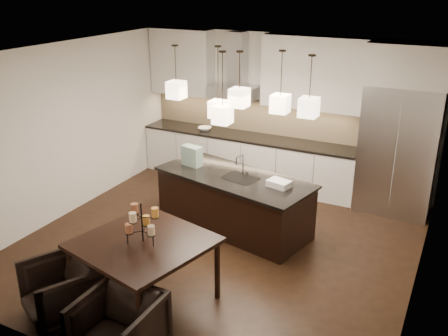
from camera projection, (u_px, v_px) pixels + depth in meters
The scene contains 37 objects.
floor at pixel (218, 245), 7.45m from camera, with size 5.50×5.50×0.02m, color black.
ceiling at pixel (217, 53), 6.43m from camera, with size 5.50×5.50×0.02m, color white.
wall_back at pixel (286, 111), 9.24m from camera, with size 5.50×0.02×2.80m, color silver.
wall_front at pixel (81, 246), 4.64m from camera, with size 5.50×0.02×2.80m, color silver.
wall_left at pixel (67, 130), 8.09m from camera, with size 0.02×5.50×2.80m, color silver.
wall_right at pixel (429, 192), 5.78m from camera, with size 0.02×5.50×2.80m, color silver.
refrigerator at pixel (398, 150), 8.16m from camera, with size 1.20×0.72×2.15m, color #B7B7BA.
fridge_panel at pixel (410, 64), 7.65m from camera, with size 1.26×0.72×0.65m, color silver.
lower_cabinets at pixel (247, 160), 9.57m from camera, with size 4.21×0.62×0.88m, color silver.
countertop at pixel (247, 137), 9.40m from camera, with size 4.21×0.66×0.04m, color black.
backsplash at pixel (254, 116), 9.53m from camera, with size 4.21×0.02×0.63m, color tan.
upper_cab_left at pixel (182, 62), 9.68m from camera, with size 1.25×0.35×1.25m, color silver.
upper_cab_right at pixel (315, 73), 8.57m from camera, with size 1.86×0.35×1.25m, color silver.
hood_canopy at pixel (235, 92), 9.28m from camera, with size 0.90×0.52×0.24m, color #B7B7BA.
hood_chimney at pixel (237, 58), 9.15m from camera, with size 0.30×0.28×0.96m, color #B7B7BA.
fruit_bowl at pixel (205, 129), 9.72m from camera, with size 0.26×0.26×0.06m, color silver.
island_body at pixel (234, 203), 7.80m from camera, with size 2.38×0.95×0.84m, color black.
island_top at pixel (234, 177), 7.64m from camera, with size 2.46×1.03×0.04m, color black.
faucet at pixel (243, 165), 7.58m from camera, with size 0.10×0.23×0.36m, color silver, non-canonical shape.
tote_bag at pixel (192, 156), 8.00m from camera, with size 0.32×0.17×0.32m, color #1B4E3C.
food_container at pixel (279, 184), 7.23m from camera, with size 0.32×0.23×0.10m, color silver.
dining_table at pixel (145, 272), 6.00m from camera, with size 1.39×1.39×0.84m, color black, non-canonical shape.
candelabra at pixel (142, 223), 5.76m from camera, with size 0.40×0.40×0.49m, color black, non-canonical shape.
candle_a at pixel (151, 230), 5.69m from camera, with size 0.08×0.08×0.11m, color #D9B589.
candle_b at pixel (146, 220), 5.92m from camera, with size 0.08×0.08×0.11m, color orange.
candle_c at pixel (129, 228), 5.73m from camera, with size 0.08×0.08×0.11m, color #985235.
candle_d at pixel (155, 212), 5.71m from camera, with size 0.08×0.08×0.11m, color orange.
candle_e at pixel (134, 208), 5.82m from camera, with size 0.08×0.08×0.11m, color #985235.
candle_f at pixel (133, 217), 5.60m from camera, with size 0.08×0.08×0.11m, color #D9B589.
armchair_left at pixel (61, 291), 5.74m from camera, with size 0.77×0.79×0.72m, color black.
armchair_right at pixel (119, 329), 5.10m from camera, with size 0.78×0.81×0.73m, color black.
pendant_a at pixel (176, 90), 7.52m from camera, with size 0.24×0.24×0.26m, color beige.
pendant_b at pixel (218, 109), 7.53m from camera, with size 0.24×0.24×0.26m, color beige.
pendant_c at pixel (239, 98), 6.94m from camera, with size 0.24×0.24×0.26m, color beige.
pendant_d at pixel (280, 104), 7.05m from camera, with size 0.24×0.24×0.26m, color beige.
pendant_e at pixel (309, 107), 6.64m from camera, with size 0.24×0.24×0.26m, color beige.
pendant_f at pixel (222, 115), 7.02m from camera, with size 0.24×0.24×0.26m, color beige.
Camera 1 is at (3.01, -5.79, 3.76)m, focal length 40.00 mm.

